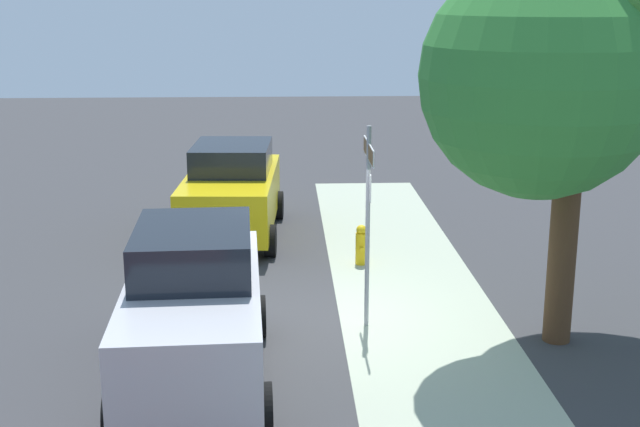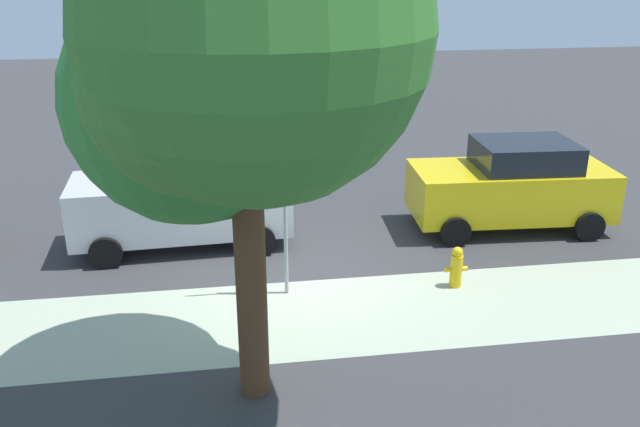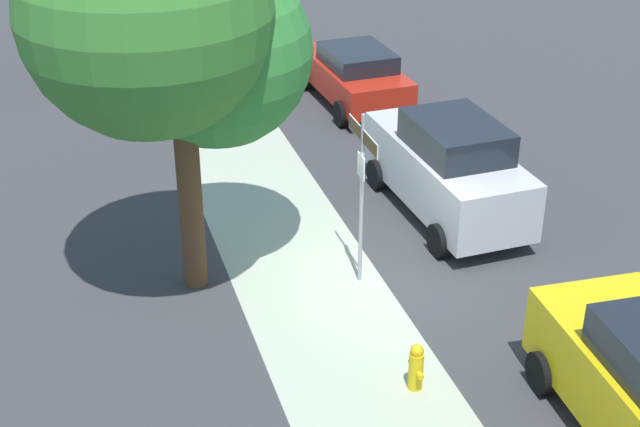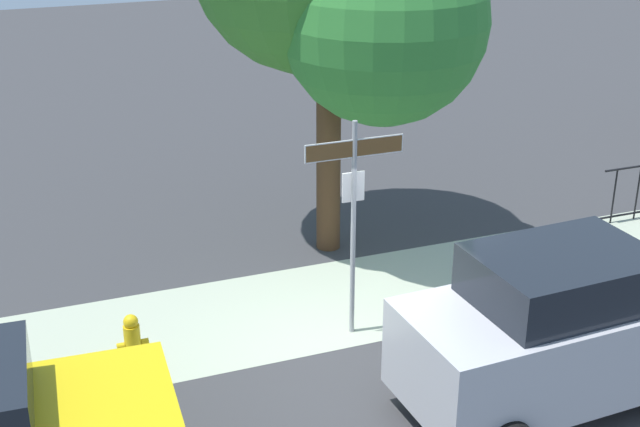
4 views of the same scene
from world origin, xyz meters
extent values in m
plane|color=#38383A|center=(0.00, 0.00, 0.00)|extent=(60.00, 60.00, 0.00)
cube|color=#A6AF96|center=(2.00, 1.30, 0.00)|extent=(24.00, 2.60, 0.00)
cylinder|color=#9EA0A5|center=(0.19, 0.40, 1.58)|extent=(0.07, 0.07, 3.15)
cube|color=brown|center=(0.19, 0.40, 2.77)|extent=(1.37, 0.02, 0.22)
cube|color=white|center=(0.19, 0.40, 2.77)|extent=(1.40, 0.02, 0.25)
cube|color=silver|center=(0.19, 0.42, 2.22)|extent=(0.32, 0.02, 0.42)
cylinder|color=#4E351F|center=(0.91, 3.19, 1.57)|extent=(0.41, 0.41, 3.14)
sphere|color=#317F33|center=(1.55, 2.51, 3.99)|extent=(3.22, 3.22, 3.22)
sphere|color=#387B2D|center=(0.77, 3.67, 4.94)|extent=(3.87, 3.87, 3.87)
sphere|color=#3D7A2E|center=(1.40, 3.83, 4.45)|extent=(2.55, 2.55, 2.55)
cube|color=gold|center=(-4.97, -1.98, 0.85)|extent=(4.34, 2.03, 1.05)
cube|color=black|center=(-5.23, -1.96, 1.66)|extent=(2.12, 1.70, 0.58)
cylinder|color=black|center=(-3.48, -1.15, 0.32)|extent=(0.65, 0.25, 0.64)
cylinder|color=black|center=(-3.57, -2.96, 0.32)|extent=(0.65, 0.25, 0.64)
cylinder|color=black|center=(-6.37, -1.00, 0.32)|extent=(0.65, 0.25, 0.64)
cylinder|color=black|center=(-6.46, -2.81, 0.32)|extent=(0.65, 0.25, 0.64)
cube|color=silver|center=(2.08, -2.07, 0.89)|extent=(4.44, 1.91, 1.15)
cube|color=black|center=(1.82, -2.08, 1.77)|extent=(2.16, 1.60, 0.62)
cylinder|color=black|center=(3.53, -1.15, 0.32)|extent=(0.65, 0.25, 0.64)
cylinder|color=black|center=(3.60, -2.86, 0.32)|extent=(0.65, 0.25, 0.64)
cylinder|color=black|center=(0.56, -1.28, 0.32)|extent=(0.65, 0.25, 0.64)
cylinder|color=black|center=(0.64, -2.99, 0.32)|extent=(0.65, 0.25, 0.64)
cylinder|color=yellow|center=(-2.89, 0.60, 0.31)|extent=(0.22, 0.22, 0.62)
sphere|color=yellow|center=(-2.89, 0.60, 0.68)|extent=(0.20, 0.20, 0.20)
cylinder|color=yellow|center=(-3.05, 0.60, 0.34)|extent=(0.10, 0.09, 0.09)
cylinder|color=yellow|center=(-2.73, 0.60, 0.34)|extent=(0.10, 0.09, 0.09)
camera|label=1|loc=(12.62, -0.89, 5.07)|focal=47.71mm
camera|label=2|loc=(1.18, 11.02, 5.70)|focal=37.45mm
camera|label=3|loc=(-12.77, 5.10, 8.70)|focal=51.32mm
camera|label=4|loc=(-4.12, -9.64, 6.47)|focal=49.02mm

